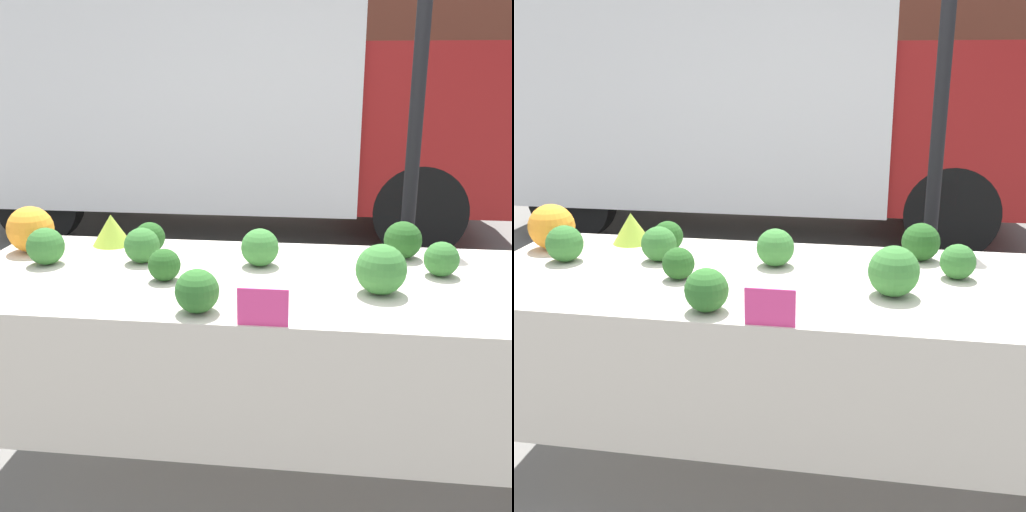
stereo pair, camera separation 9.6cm
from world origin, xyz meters
TOP-DOWN VIEW (x-y plane):
  - ground_plane at (0.00, 0.00)m, footprint 40.00×40.00m
  - tent_pole at (0.67, 0.90)m, footprint 0.07×0.07m
  - parked_truck at (-0.89, 4.00)m, footprint 5.20×2.05m
  - market_table at (0.00, -0.07)m, footprint 2.26×0.92m
  - orange_cauliflower at (-0.99, 0.21)m, footprint 0.20×0.20m
  - romanesco_head at (-0.68, 0.35)m, footprint 0.17×0.17m
  - broccoli_head_0 at (-0.15, -0.37)m, footprint 0.14×0.14m
  - broccoli_head_2 at (-0.48, 0.25)m, footprint 0.13×0.13m
  - broccoli_head_3 at (0.57, 0.30)m, footprint 0.15×0.15m
  - broccoli_head_4 at (-0.00, 0.13)m, footprint 0.15×0.15m
  - broccoli_head_5 at (-0.33, -0.09)m, footprint 0.12×0.12m
  - broccoli_head_6 at (-0.85, 0.05)m, footprint 0.15×0.15m
  - broccoli_head_7 at (-0.47, 0.11)m, footprint 0.14×0.14m
  - broccoli_head_8 at (0.69, 0.09)m, footprint 0.13×0.13m
  - broccoli_head_9 at (0.45, -0.13)m, footprint 0.18×0.18m
  - price_sign at (0.07, -0.45)m, footprint 0.16×0.01m

SIDE VIEW (x-z plane):
  - ground_plane at x=0.00m, z-range 0.00..0.00m
  - market_table at x=0.00m, z-range 0.34..1.20m
  - price_sign at x=0.07m, z-range 0.86..0.98m
  - broccoli_head_5 at x=-0.33m, z-range 0.86..0.98m
  - broccoli_head_2 at x=-0.48m, z-range 0.86..0.99m
  - broccoli_head_8 at x=0.69m, z-range 0.86..1.00m
  - romanesco_head at x=-0.68m, z-range 0.86..1.00m
  - broccoli_head_7 at x=-0.47m, z-range 0.86..1.01m
  - broccoli_head_0 at x=-0.15m, z-range 0.86..1.01m
  - broccoli_head_6 at x=-0.85m, z-range 0.86..1.01m
  - broccoli_head_4 at x=0.00m, z-range 0.86..1.01m
  - broccoli_head_3 at x=0.57m, z-range 0.86..1.02m
  - broccoli_head_9 at x=0.45m, z-range 0.86..1.04m
  - orange_cauliflower at x=-0.99m, z-range 0.86..1.06m
  - tent_pole at x=0.67m, z-range 0.00..2.53m
  - parked_truck at x=-0.89m, z-range 0.10..2.49m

